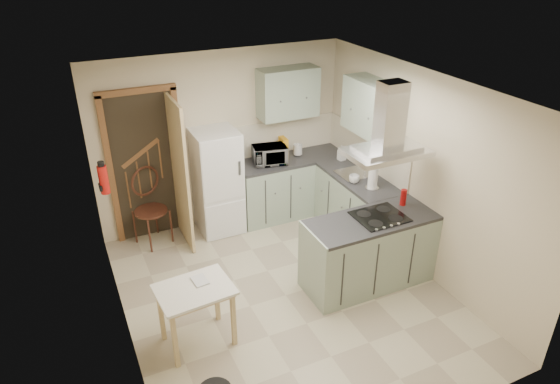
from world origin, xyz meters
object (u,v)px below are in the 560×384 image
drop_leaf_table (197,315)px  bentwood_chair (151,211)px  microwave (270,155)px  peninsula (369,251)px  extractor_hood (386,152)px  fridge (218,182)px

drop_leaf_table → bentwood_chair: size_ratio=0.75×
bentwood_chair → microwave: (1.74, -0.06, 0.54)m
peninsula → extractor_hood: (0.10, 0.00, 1.27)m
peninsula → extractor_hood: size_ratio=1.72×
peninsula → microwave: (-0.44, 1.95, 0.58)m
bentwood_chair → microwave: microwave is taller
peninsula → drop_leaf_table: peninsula is taller
drop_leaf_table → microwave: size_ratio=1.57×
peninsula → drop_leaf_table: size_ratio=2.09×
fridge → bentwood_chair: (-0.95, 0.03, -0.25)m
extractor_hood → bentwood_chair: bearing=138.6°
peninsula → bentwood_chair: (-2.18, 2.01, 0.05)m
fridge → extractor_hood: extractor_hood is taller
bentwood_chair → fridge: bearing=-24.4°
drop_leaf_table → microwave: 2.78m
fridge → drop_leaf_table: 2.33m
fridge → peninsula: fridge is taller
drop_leaf_table → bentwood_chair: bearing=85.5°
peninsula → drop_leaf_table: (-2.18, -0.11, -0.10)m
extractor_hood → bentwood_chair: size_ratio=0.91×
drop_leaf_table → microwave: bearing=45.2°
microwave → bentwood_chair: bearing=-171.4°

